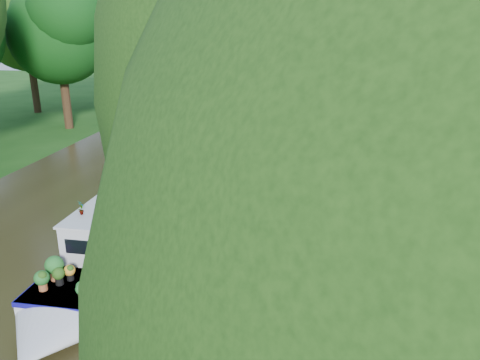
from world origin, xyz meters
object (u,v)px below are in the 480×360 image
object	(u,v)px
plant_boat	(144,214)
pedestrian_pink	(288,112)
sandwich_board	(214,345)
second_boat	(244,118)

from	to	relation	value
plant_boat	pedestrian_pink	size ratio (longest dim) A/B	7.19
sandwich_board	pedestrian_pink	size ratio (longest dim) A/B	0.50
plant_boat	second_boat	xyz separation A→B (m)	(0.21, 17.94, -0.27)
second_boat	pedestrian_pink	size ratio (longest dim) A/B	4.23
plant_boat	sandwich_board	size ratio (longest dim) A/B	14.43
second_boat	sandwich_board	bearing A→B (deg)	-104.88
pedestrian_pink	plant_boat	bearing A→B (deg)	-120.83
second_boat	pedestrian_pink	bearing A→B (deg)	-13.23
second_boat	pedestrian_pink	xyz separation A→B (m)	(2.98, 0.52, 0.39)
plant_boat	second_boat	bearing A→B (deg)	89.33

